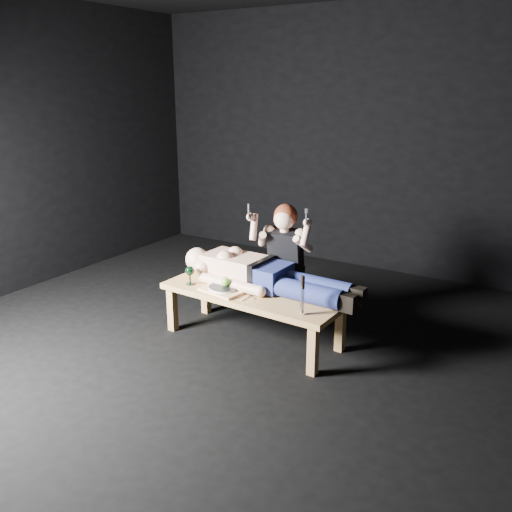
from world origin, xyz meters
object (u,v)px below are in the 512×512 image
Objects in this scene: lying_man at (267,272)px; serving_tray at (224,290)px; kneeling_woman at (288,262)px; goblet at (190,275)px; table at (253,316)px; carving_knife at (302,295)px.

serving_tray is (-0.27, -0.26, -0.13)m from lying_man.
kneeling_woman is 7.02× the size of goblet.
goblet reaches higher than serving_tray.
goblet is (-0.63, -0.64, -0.05)m from kneeling_woman.
carving_knife is at bearing -18.24° from table.
serving_tray is at bearing 175.74° from carving_knife.
goblet is at bearing -162.95° from table.
goblet is at bearing -152.92° from lying_man.
table is at bearing 14.70° from goblet.
lying_man reaches higher than serving_tray.
kneeling_woman reaches higher than table.
table is 9.47× the size of goblet.
carving_knife reaches higher than lying_man.
lying_man is 0.40m from serving_tray.
lying_man is at bearing -100.60° from kneeling_woman.
serving_tray is at bearing -134.01° from lying_man.
lying_man is at bearing 43.64° from serving_tray.
lying_man is 10.27× the size of goblet.
table is 0.61m from kneeling_woman.
kneeling_woman is (0.07, 0.49, 0.36)m from table.
lying_man is 0.62m from carving_knife.
table is 5.06× the size of carving_knife.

